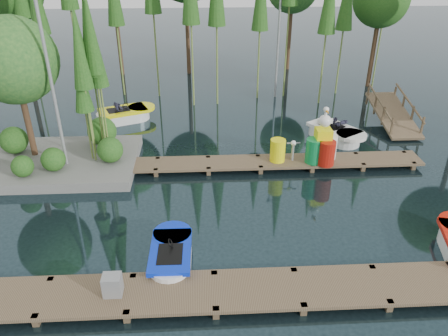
{
  "coord_description": "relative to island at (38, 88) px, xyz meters",
  "views": [
    {
      "loc": [
        -0.22,
        -12.78,
        8.29
      ],
      "look_at": [
        0.5,
        0.5,
        1.1
      ],
      "focal_mm": 35.0,
      "sensor_mm": 36.0,
      "label": 1
    }
  ],
  "objects": [
    {
      "name": "utility_cabinet",
      "position": [
        3.75,
        -7.79,
        -2.6
      ],
      "size": [
        0.46,
        0.39,
        0.57
      ],
      "primitive_type": "cube",
      "color": "gray",
      "rests_on": "near_dock"
    },
    {
      "name": "boat_white_far",
      "position": [
        12.06,
        1.7,
        -2.88
      ],
      "size": [
        2.67,
        3.16,
        1.38
      ],
      "rotation": [
        0.0,
        0.0,
        -0.3
      ],
      "color": "white",
      "rests_on": "ground"
    },
    {
      "name": "lamp_island",
      "position": [
        0.8,
        -0.79,
        1.08
      ],
      "size": [
        0.3,
        0.3,
        7.25
      ],
      "color": "gray",
      "rests_on": "ground"
    },
    {
      "name": "boat_yellow_far",
      "position": [
        2.22,
        4.5,
        -2.87
      ],
      "size": [
        3.19,
        2.32,
        1.46
      ],
      "rotation": [
        0.0,
        0.0,
        0.04
      ],
      "color": "white",
      "rests_on": "ground"
    },
    {
      "name": "boat_blue",
      "position": [
        5.11,
        -6.37,
        -2.94
      ],
      "size": [
        1.17,
        2.52,
        0.84
      ],
      "rotation": [
        0.0,
        0.0,
        -0.01
      ],
      "color": "white",
      "rests_on": "ground"
    },
    {
      "name": "ground_plane",
      "position": [
        6.3,
        -3.29,
        -3.18
      ],
      "size": [
        90.0,
        90.0,
        0.0
      ],
      "primitive_type": "plane",
      "color": "#1C2F35"
    },
    {
      "name": "far_dock",
      "position": [
        7.3,
        -0.79,
        -2.95
      ],
      "size": [
        15.0,
        1.2,
        0.5
      ],
      "color": "brown",
      "rests_on": "ground"
    },
    {
      "name": "drum_cluster",
      "position": [
        10.77,
        -0.95,
        -2.22
      ],
      "size": [
        1.31,
        1.2,
        2.26
      ],
      "color": "#0D7D3B",
      "rests_on": "far_dock"
    },
    {
      "name": "near_dock",
      "position": [
        6.3,
        -7.79,
        -2.95
      ],
      "size": [
        18.0,
        1.5,
        0.5
      ],
      "color": "brown",
      "rests_on": "ground"
    },
    {
      "name": "ramp",
      "position": [
        15.3,
        3.21,
        -2.6
      ],
      "size": [
        1.5,
        3.94,
        1.49
      ],
      "color": "brown",
      "rests_on": "ground"
    },
    {
      "name": "island",
      "position": [
        0.0,
        0.0,
        0.0
      ],
      "size": [
        6.2,
        4.2,
        6.75
      ],
      "color": "slate",
      "rests_on": "ground"
    },
    {
      "name": "yellow_barrel",
      "position": [
        9.02,
        -0.79,
        -2.43
      ],
      "size": [
        0.6,
        0.6,
        0.9
      ],
      "primitive_type": "cylinder",
      "color": "#FEF70D",
      "rests_on": "far_dock"
    },
    {
      "name": "seagull_post",
      "position": [
        9.63,
        -0.79,
        -2.31
      ],
      "size": [
        0.53,
        0.29,
        0.85
      ],
      "color": "gray",
      "rests_on": "far_dock"
    },
    {
      "name": "lamp_rear",
      "position": [
        10.3,
        7.71,
        1.08
      ],
      "size": [
        0.3,
        0.3,
        7.25
      ],
      "color": "gray",
      "rests_on": "ground"
    }
  ]
}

